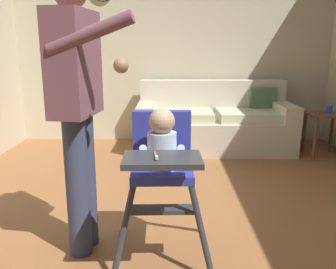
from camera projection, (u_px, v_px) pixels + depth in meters
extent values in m
cube|color=#905C35|center=(179.00, 249.00, 2.41)|extent=(5.86, 7.28, 0.10)
cube|color=beige|center=(173.00, 39.00, 4.86)|extent=(5.06, 0.06, 2.78)
cube|color=beige|center=(213.00, 134.00, 4.58)|extent=(1.90, 0.84, 0.40)
cube|color=beige|center=(211.00, 97.00, 4.80)|extent=(1.90, 0.22, 0.46)
cube|color=beige|center=(145.00, 111.00, 4.50)|extent=(0.20, 0.84, 0.20)
cube|color=beige|center=(282.00, 111.00, 4.51)|extent=(0.20, 0.84, 0.20)
cube|color=beige|center=(182.00, 115.00, 4.47)|extent=(0.74, 0.60, 0.11)
cube|color=beige|center=(247.00, 115.00, 4.47)|extent=(0.74, 0.60, 0.11)
cube|color=#4C6B47|center=(262.00, 101.00, 4.68)|extent=(0.34, 0.10, 0.34)
cylinder|color=#2F3238|center=(122.00, 234.00, 1.99)|extent=(0.17, 0.17, 0.53)
cylinder|color=#2F3238|center=(201.00, 233.00, 2.00)|extent=(0.17, 0.17, 0.53)
cylinder|color=#2F3238|center=(128.00, 201.00, 2.41)|extent=(0.17, 0.17, 0.53)
cylinder|color=#2F3238|center=(193.00, 200.00, 2.42)|extent=(0.17, 0.17, 0.53)
cube|color=#2D3498|center=(161.00, 172.00, 2.14)|extent=(0.37, 0.37, 0.05)
cube|color=#2D3498|center=(161.00, 136.00, 2.24)|extent=(0.36, 0.08, 0.32)
cube|color=#2F3238|center=(161.00, 160.00, 1.82)|extent=(0.41, 0.27, 0.03)
cube|color=#2F3238|center=(161.00, 210.00, 2.08)|extent=(0.40, 0.11, 0.02)
cylinder|color=silver|center=(161.00, 151.00, 2.09)|extent=(0.17, 0.17, 0.22)
sphere|color=tan|center=(161.00, 121.00, 2.04)|extent=(0.15, 0.15, 0.15)
cylinder|color=silver|center=(143.00, 151.00, 2.04)|extent=(0.05, 0.15, 0.10)
cylinder|color=silver|center=(179.00, 151.00, 2.05)|extent=(0.05, 0.15, 0.10)
cylinder|color=#C67A23|center=(155.00, 156.00, 1.81)|extent=(0.03, 0.13, 0.01)
cube|color=white|center=(156.00, 158.00, 1.75)|extent=(0.01, 0.03, 0.02)
cylinder|color=#333B57|center=(77.00, 188.00, 2.17)|extent=(0.14, 0.14, 0.87)
cylinder|color=#333B57|center=(84.00, 181.00, 2.29)|extent=(0.14, 0.14, 0.87)
cube|color=brown|center=(73.00, 64.00, 2.06)|extent=(0.25, 0.42, 0.60)
cylinder|color=brown|center=(89.00, 34.00, 1.83)|extent=(0.48, 0.14, 0.23)
sphere|color=#997051|center=(120.00, 66.00, 1.84)|extent=(0.08, 0.08, 0.08)
cylinder|color=brown|center=(88.00, 62.00, 2.29)|extent=(0.07, 0.07, 0.54)
cube|color=brown|center=(324.00, 114.00, 4.23)|extent=(0.40, 0.40, 0.02)
cylinder|color=brown|center=(314.00, 139.00, 4.12)|extent=(0.04, 0.04, 0.50)
cylinder|color=brown|center=(303.00, 132.00, 4.45)|extent=(0.04, 0.04, 0.50)
cylinder|color=brown|center=(330.00, 132.00, 4.45)|extent=(0.04, 0.04, 0.50)
cylinder|color=#284CB7|center=(328.00, 109.00, 4.21)|extent=(0.07, 0.07, 0.10)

